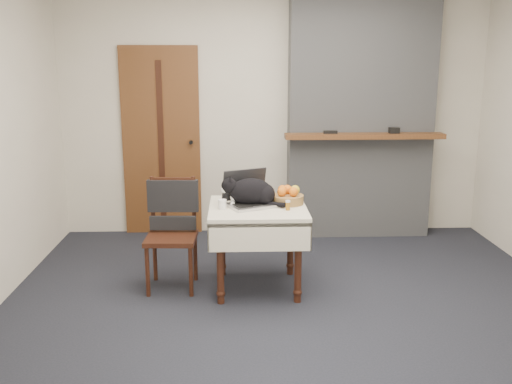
% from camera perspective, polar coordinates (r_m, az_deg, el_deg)
% --- Properties ---
extents(ground, '(4.50, 4.50, 0.00)m').
position_cam_1_polar(ground, '(4.52, 3.41, -11.18)').
color(ground, black).
rests_on(ground, ground).
extents(room_shell, '(4.52, 4.01, 2.61)m').
position_cam_1_polar(room_shell, '(4.58, 3.15, 11.93)').
color(room_shell, beige).
rests_on(room_shell, ground).
extents(door, '(0.82, 0.10, 2.00)m').
position_cam_1_polar(door, '(6.18, -9.44, 4.98)').
color(door, brown).
rests_on(door, ground).
extents(chimney, '(1.62, 0.48, 2.60)m').
position_cam_1_polar(chimney, '(6.11, 10.39, 7.66)').
color(chimney, gray).
rests_on(chimney, ground).
extents(side_table, '(0.78, 0.78, 0.70)m').
position_cam_1_polar(side_table, '(4.63, 0.17, -2.80)').
color(side_table, black).
rests_on(side_table, ground).
extents(laptop, '(0.48, 0.45, 0.28)m').
position_cam_1_polar(laptop, '(4.63, -0.69, -0.44)').
color(laptop, '#B7B7BC').
rests_on(laptop, side_table).
extents(cat, '(0.52, 0.23, 0.25)m').
position_cam_1_polar(cat, '(4.61, -0.40, -0.01)').
color(cat, black).
rests_on(cat, side_table).
extents(cream_jar, '(0.07, 0.07, 0.08)m').
position_cam_1_polar(cream_jar, '(4.52, -3.39, -1.24)').
color(cream_jar, white).
rests_on(cream_jar, side_table).
extents(pill_bottle, '(0.04, 0.04, 0.08)m').
position_cam_1_polar(pill_bottle, '(4.48, 3.20, -1.31)').
color(pill_bottle, '#9B6313').
rests_on(pill_bottle, side_table).
extents(fruit_basket, '(0.26, 0.26, 0.15)m').
position_cam_1_polar(fruit_basket, '(4.68, 3.20, -0.46)').
color(fruit_basket, olive).
rests_on(fruit_basket, side_table).
extents(desk_clutter, '(0.15, 0.06, 0.01)m').
position_cam_1_polar(desk_clutter, '(4.69, 2.29, -1.11)').
color(desk_clutter, black).
rests_on(desk_clutter, side_table).
extents(chair, '(0.43, 0.42, 0.91)m').
position_cam_1_polar(chair, '(4.77, -8.37, -2.53)').
color(chair, black).
rests_on(chair, ground).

